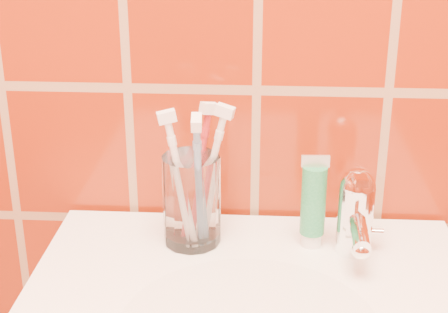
{
  "coord_description": "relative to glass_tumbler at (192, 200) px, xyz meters",
  "views": [
    {
      "loc": [
        0.01,
        0.27,
        1.32
      ],
      "look_at": [
        -0.04,
        1.08,
        0.99
      ],
      "focal_mm": 55.0,
      "sensor_mm": 36.0,
      "label": 1
    }
  ],
  "objects": [
    {
      "name": "toothbrush_0",
      "position": [
        -0.01,
        -0.01,
        0.03
      ],
      "size": [
        0.08,
        0.07,
        0.21
      ],
      "primitive_type": null,
      "rotation": [
        0.17,
        0.0,
        -1.29
      ],
      "color": "white",
      "rests_on": "glass_tumbler"
    },
    {
      "name": "faucet",
      "position": [
        0.22,
        -0.02,
        0.0
      ],
      "size": [
        0.05,
        0.11,
        0.12
      ],
      "color": "white",
      "rests_on": "pedestal_sink"
    },
    {
      "name": "toothbrush_2",
      "position": [
        0.02,
        0.0,
        0.04
      ],
      "size": [
        0.1,
        0.08,
        0.21
      ],
      "primitive_type": null,
      "rotation": [
        0.23,
        0.0,
        1.32
      ],
      "color": "white",
      "rests_on": "glass_tumbler"
    },
    {
      "name": "toothbrush_1",
      "position": [
        0.01,
        0.02,
        0.03
      ],
      "size": [
        0.1,
        0.09,
        0.2
      ],
      "primitive_type": null,
      "rotation": [
        0.2,
        0.0,
        2.24
      ],
      "color": "#AF252A",
      "rests_on": "glass_tumbler"
    },
    {
      "name": "glass_tumbler",
      "position": [
        0.0,
        0.0,
        0.0
      ],
      "size": [
        0.09,
        0.09,
        0.13
      ],
      "primitive_type": "cylinder",
      "rotation": [
        0.0,
        0.0,
        -0.16
      ],
      "color": "white",
      "rests_on": "pedestal_sink"
    },
    {
      "name": "toothpaste_tube",
      "position": [
        0.16,
        0.0,
        -0.0
      ],
      "size": [
        0.04,
        0.03,
        0.13
      ],
      "rotation": [
        0.0,
        0.0,
        0.05
      ],
      "color": "white",
      "rests_on": "pedestal_sink"
    },
    {
      "name": "toothbrush_3",
      "position": [
        0.01,
        -0.02,
        0.04
      ],
      "size": [
        0.03,
        0.13,
        0.22
      ],
      "primitive_type": null,
      "rotation": [
        0.26,
        0.0,
        0.06
      ],
      "color": "#6B92BF",
      "rests_on": "glass_tumbler"
    }
  ]
}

